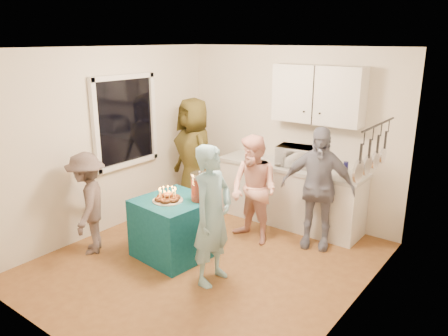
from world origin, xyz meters
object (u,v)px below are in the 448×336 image
Objects in this scene: counter at (289,196)px; man_birthday at (212,216)px; punch_jar at (200,187)px; party_table at (174,227)px; woman_back_center at (254,190)px; woman_back_right at (317,188)px; woman_back_left at (194,156)px; child_near_left at (88,203)px; microwave at (296,156)px.

man_birthday is (0.12, -1.99, 0.38)m from counter.
party_table is at bearing -146.93° from punch_jar.
woman_back_center is 0.84m from woman_back_right.
woman_back_left reaches higher than woman_back_right.
counter is 1.61m from woman_back_left.
woman_back_center reaches higher than punch_jar.
man_birthday is at bearing 60.08° from child_near_left.
microwave is 0.92m from woman_back_center.
woman_back_left is at bearing 132.48° from child_near_left.
woman_back_center is (1.37, -0.35, -0.17)m from woman_back_left.
man_birthday is at bearing -126.91° from woman_back_right.
woman_back_center is 0.91× the size of woman_back_right.
woman_back_right reaches higher than counter.
microwave is 0.63× the size of party_table.
woman_back_center is at bearing 69.09° from punch_jar.
woman_back_center is at bearing -110.46° from microwave.
party_table is 0.63× the size of child_near_left.
microwave is (0.09, 0.00, 0.63)m from counter.
child_near_left is at bearing -147.91° from party_table.
microwave is 0.77m from woman_back_right.
party_table is 1.15m from child_near_left.
microwave is at bearing 0.00° from counter.
woman_back_center is at bearing 58.87° from party_table.
child_near_left is (-1.52, -1.55, -0.07)m from woman_back_center.
party_table is 0.52× the size of woman_back_right.
counter is at bearing 69.96° from party_table.
party_table is at bearing -110.04° from counter.
woman_back_right reaches higher than microwave.
microwave is 1.58× the size of punch_jar.
microwave is 2.95m from child_near_left.
party_table is at bearing -112.18° from woman_back_center.
punch_jar reaches higher than counter.
counter is 1.20× the size of woman_back_left.
microwave is at bearing 74.01° from punch_jar.
woman_back_right is (0.66, -0.45, 0.39)m from counter.
punch_jar is 1.55m from woman_back_left.
punch_jar is at bearing 79.36° from child_near_left.
punch_jar is 0.19× the size of woman_back_left.
punch_jar is at bearing 49.68° from man_birthday.
party_table is 0.91m from man_birthday.
woman_back_center reaches higher than microwave.
man_birthday is (0.78, -0.19, 0.43)m from party_table.
woman_back_left reaches higher than woman_back_center.
microwave is at bearing 101.80° from child_near_left.
man_birthday reaches higher than counter.
man_birthday reaches higher than punch_jar.
woman_back_right is (0.53, 1.54, 0.01)m from man_birthday.
woman_back_center reaches higher than counter.
woman_back_right is (1.31, 1.34, 0.44)m from party_table.
child_near_left is (-1.60, -2.39, 0.24)m from counter.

